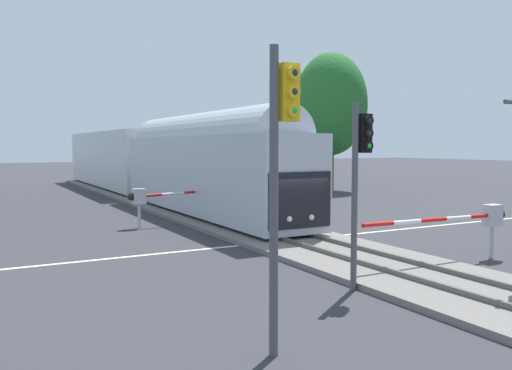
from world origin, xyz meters
TOP-DOWN VIEW (x-y plane):
  - ground_plane at (0.00, 0.00)m, footprint 220.00×220.00m
  - road_centre_stripe at (0.00, 0.00)m, footprint 44.00×0.20m
  - railway_track at (0.00, 0.00)m, footprint 4.40×80.00m
  - commuter_train at (0.00, 18.07)m, footprint 3.04×40.98m
  - crossing_gate_near at (3.53, -6.00)m, footprint 6.06×0.40m
  - crossing_gate_far at (-3.54, 6.00)m, footprint 6.00×0.40m
  - traffic_signal_near_left at (-6.16, -9.62)m, footprint 0.53×0.38m
  - traffic_signal_median at (-2.14, -6.90)m, footprint 0.53×0.38m
  - traffic_signal_far_side at (5.45, 8.80)m, footprint 0.53×0.38m
  - maple_right_background at (15.60, 18.35)m, footprint 6.05×6.05m

SIDE VIEW (x-z plane):
  - ground_plane at x=0.00m, z-range 0.00..0.00m
  - road_centre_stripe at x=0.00m, z-range 0.00..0.01m
  - railway_track at x=0.00m, z-range -0.06..0.26m
  - crossing_gate_near at x=3.53m, z-range 0.49..2.29m
  - crossing_gate_far at x=-3.54m, z-range 0.51..2.31m
  - commuter_train at x=0.00m, z-range 0.21..5.37m
  - traffic_signal_median at x=-2.14m, z-range 0.83..5.69m
  - traffic_signal_near_left at x=-6.16m, z-range 0.93..6.39m
  - traffic_signal_far_side at x=5.45m, z-range 1.01..7.02m
  - maple_right_background at x=15.60m, z-range 1.45..12.91m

